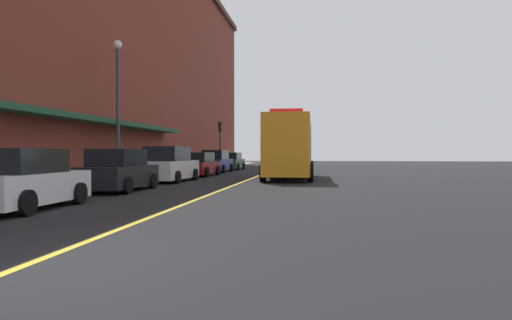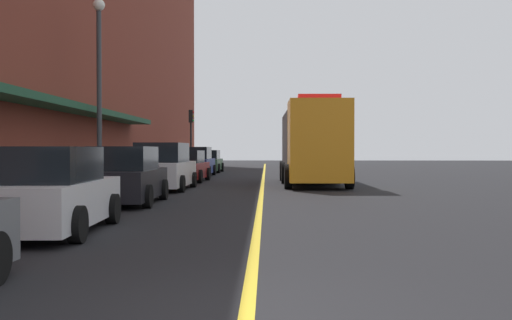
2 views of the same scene
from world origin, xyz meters
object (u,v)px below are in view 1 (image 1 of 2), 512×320
parked_car_3 (169,165)px  parked_car_5 (216,162)px  parked_car_4 (198,165)px  parking_meter_1 (139,162)px  street_lamp_left (118,95)px  traffic_light_near (220,136)px  parked_car_1 (22,181)px  parking_meter_0 (131,162)px  parked_car_2 (119,171)px  parked_car_6 (231,161)px  utility_truck (290,148)px

parked_car_3 → parked_car_5: parked_car_3 is taller
parked_car_4 → parking_meter_1: (-1.48, -6.29, 0.33)m
street_lamp_left → traffic_light_near: bearing=88.2°
parked_car_1 → parking_meter_1: (-1.41, 11.60, 0.29)m
parked_car_1 → parking_meter_0: parked_car_1 is taller
parked_car_1 → parked_car_2: 5.98m
parked_car_6 → street_lamp_left: (-1.99, -19.37, 3.66)m
parking_meter_1 → parked_car_1: bearing=-83.1°
parked_car_4 → parking_meter_1: 6.47m
parked_car_1 → parked_car_2: (0.03, 5.98, 0.01)m
street_lamp_left → parking_meter_1: bearing=63.4°
parked_car_4 → traffic_light_near: (-1.41, 13.48, 2.42)m
parked_car_5 → utility_truck: bearing=-141.8°
parked_car_3 → parking_meter_1: bearing=106.7°
parked_car_3 → street_lamp_left: bearing=129.1°
parked_car_1 → street_lamp_left: bearing=8.8°
parked_car_4 → parking_meter_0: 7.44m
utility_truck → parking_meter_1: size_ratio=6.68×
parked_car_5 → parking_meter_1: bearing=174.3°
parked_car_5 → utility_truck: size_ratio=0.53×
parked_car_1 → parking_meter_0: 10.71m
parked_car_1 → parking_meter_0: size_ratio=3.24×
parked_car_3 → parked_car_1: bearing=-178.9°
traffic_light_near → parking_meter_0: bearing=-90.2°
parking_meter_0 → traffic_light_near: 20.86m
parked_car_5 → traffic_light_near: 8.04m
parked_car_2 → utility_truck: bearing=-33.5°
utility_truck → parking_meter_1: 8.65m
parked_car_3 → parked_car_5: (-0.11, 11.79, -0.05)m
parked_car_4 → parked_car_6: parked_car_6 is taller
parked_car_2 → utility_truck: utility_truck is taller
parked_car_1 → parked_car_2: bearing=-2.4°
utility_truck → parking_meter_0: (-7.61, -5.04, -0.74)m
parked_car_2 → parking_meter_0: 4.86m
parked_car_4 → street_lamp_left: 8.60m
traffic_light_near → parked_car_2: bearing=-86.9°
parked_car_3 → parking_meter_0: (-1.48, -1.39, 0.20)m
parked_car_2 → parked_car_4: (0.04, 11.91, -0.05)m
parking_meter_0 → parked_car_1: bearing=-82.5°
parked_car_3 → street_lamp_left: (-2.08, -1.60, 3.54)m
parked_car_1 → parked_car_5: bearing=-2.0°
parked_car_3 → traffic_light_near: 19.55m
parked_car_6 → traffic_light_near: (-1.32, 1.60, 2.42)m
parked_car_6 → street_lamp_left: size_ratio=0.66×
parked_car_4 → street_lamp_left: (-2.08, -7.49, 3.67)m
parked_car_6 → parking_meter_1: size_ratio=3.42×
parking_meter_1 → street_lamp_left: size_ratio=0.19×
utility_truck → traffic_light_near: 17.49m
parked_car_2 → parked_car_5: parked_car_5 is taller
parked_car_3 → parked_car_4: (0.00, 5.89, -0.13)m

